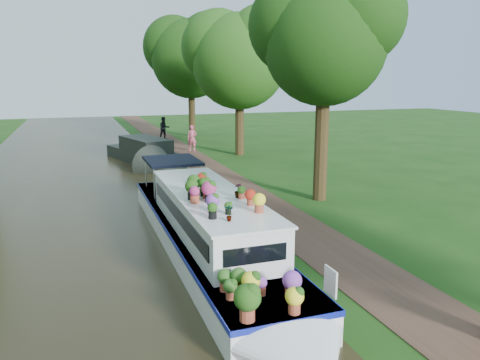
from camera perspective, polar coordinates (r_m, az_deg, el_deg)
name	(u,v)px	position (r m, az deg, el deg)	size (l,w,h in m)	color
ground	(262,231)	(15.57, 2.65, -6.20)	(100.00, 100.00, 0.00)	#173C0F
canal_water	(69,252)	(14.54, -20.10, -8.29)	(10.00, 100.00, 0.02)	black
towpath	(294,227)	(16.03, 6.65, -5.66)	(2.20, 100.00, 0.03)	#472E21
plant_boat	(210,229)	(13.05, -3.67, -5.96)	(2.29, 13.52, 2.25)	white
tree_near_overhang	(324,34)	(19.24, 10.23, 17.09)	(5.52, 5.28, 8.99)	#302210
tree_near_mid	(239,54)	(30.49, -0.13, 15.15)	(6.90, 6.60, 9.40)	#302210
tree_near_far	(190,52)	(40.94, -6.11, 15.22)	(7.59, 7.26, 10.30)	#302210
second_boat	(146,153)	(28.34, -11.45, 3.28)	(3.99, 8.07, 1.48)	black
pedestrian_pink	(192,138)	(32.21, -5.86, 5.10)	(0.65, 0.43, 1.78)	#C6517D
pedestrian_dark	(164,128)	(38.80, -9.23, 6.26)	(0.88, 0.69, 1.82)	black
verge_plant	(231,200)	(18.61, -1.16, -2.40)	(0.38, 0.33, 0.42)	#23621D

